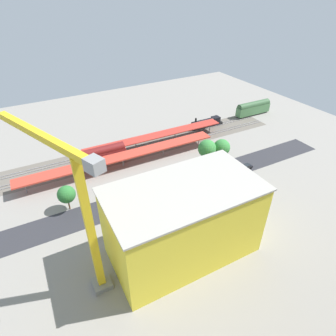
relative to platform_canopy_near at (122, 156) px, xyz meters
name	(u,v)px	position (x,y,z in m)	size (l,w,h in m)	color
ground_plane	(167,181)	(-8.64, 14.46, -3.84)	(181.70, 181.70, 0.00)	gray
rail_bed	(137,149)	(-8.64, -8.31, -3.84)	(113.56, 13.65, 0.01)	#665E54
street_asphalt	(173,187)	(-8.64, 18.05, -3.84)	(113.56, 9.00, 0.01)	#2D2D33
track_rails	(137,148)	(-8.64, -8.31, -3.66)	(113.53, 9.90, 0.12)	#9E9EA8
platform_canopy_near	(122,156)	(0.00, 0.00, 0.00)	(65.88, 6.51, 4.10)	#C63D2D
platform_canopy_far	(156,135)	(-16.02, -7.35, 0.18)	(53.66, 5.98, 4.21)	#B73328
locomotive	(207,123)	(-42.11, -11.14, -2.11)	(14.65, 2.92, 4.92)	black
passenger_coach	(253,108)	(-67.39, -11.14, -0.56)	(17.26, 3.59, 6.25)	black
freight_coach_far	(101,155)	(5.50, -5.49, -0.71)	(16.85, 3.52, 5.99)	black
parked_car_0	(246,167)	(-34.07, 21.15, -3.12)	(4.33, 1.98, 1.61)	black
parked_car_1	(228,174)	(-26.47, 21.55, -3.06)	(4.79, 1.93, 1.75)	black
parked_car_2	(208,182)	(-18.62, 21.59, -3.08)	(4.16, 2.07, 1.71)	black
parked_car_3	(188,187)	(-11.85, 20.97, -3.07)	(4.31, 1.88, 1.76)	black
parked_car_4	(166,197)	(-4.08, 21.48, -3.09)	(4.75, 2.10, 1.70)	black
construction_building	(183,222)	(1.34, 38.97, 4.77)	(31.00, 16.70, 17.22)	yellow
construction_roof_slab	(184,189)	(1.34, 38.97, 13.59)	(31.60, 17.30, 0.40)	#ADA89E
tower_crane	(78,209)	(21.04, 36.58, 15.37)	(11.56, 26.30, 31.89)	gray
box_truck_0	(193,192)	(-11.30, 24.38, -2.22)	(9.75, 2.69, 3.27)	black
box_truck_1	(191,198)	(-9.54, 26.28, -2.26)	(9.22, 3.42, 3.22)	black
box_truck_2	(140,213)	(5.46, 25.13, -2.07)	(10.12, 3.50, 3.60)	black
street_tree_0	(207,149)	(-24.42, 12.45, 2.18)	(5.88, 5.88, 8.98)	brown
street_tree_1	(222,147)	(-29.81, 13.29, 1.52)	(5.51, 5.51, 8.13)	brown
street_tree_2	(66,194)	(20.38, 12.53, 1.14)	(4.71, 4.71, 7.35)	brown
traffic_light	(129,202)	(7.12, 22.69, 0.45)	(0.50, 0.36, 6.47)	#333333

